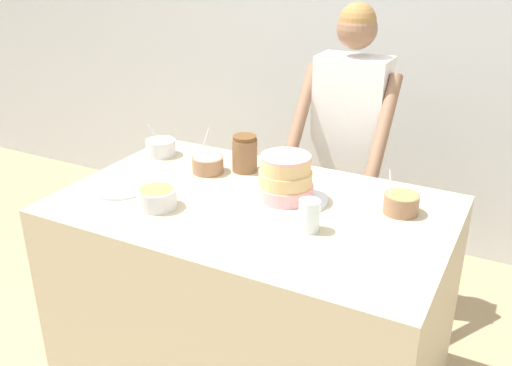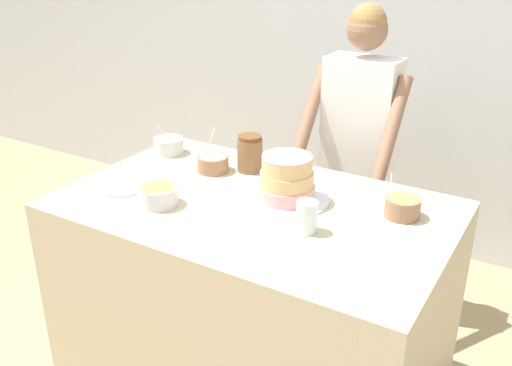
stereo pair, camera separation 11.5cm
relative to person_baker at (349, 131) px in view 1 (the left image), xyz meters
The scene contains 11 objects.
wall_back 0.88m from the person_baker, 97.43° to the left, with size 10.00×0.05×2.60m.
counter 1.01m from the person_baker, 97.10° to the right, with size 1.56×0.97×0.92m.
person_baker is the anchor object (origin of this frame).
cake 0.76m from the person_baker, 90.43° to the right, with size 0.35×0.35×0.19m.
frosting_bowl_pink 0.79m from the person_baker, 123.82° to the right, with size 0.14×0.14×0.19m.
frosting_bowl_yellow 0.79m from the person_baker, 56.23° to the right, with size 0.14×0.14×0.17m.
frosting_bowl_olive 1.14m from the person_baker, 111.93° to the right, with size 0.16×0.16×0.08m.
frosting_bowl_white 0.96m from the person_baker, 142.60° to the right, with size 0.14×0.14×0.17m.
drinking_glass 0.97m from the person_baker, 79.27° to the right, with size 0.08×0.08×0.12m.
ceramic_plate 1.20m from the person_baker, 123.91° to the right, with size 0.23×0.23×0.01m.
stoneware_jar 0.64m from the person_baker, 117.99° to the right, with size 0.11×0.11×0.17m.
Camera 1 is at (0.97, -1.34, 1.92)m, focal length 40.00 mm.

